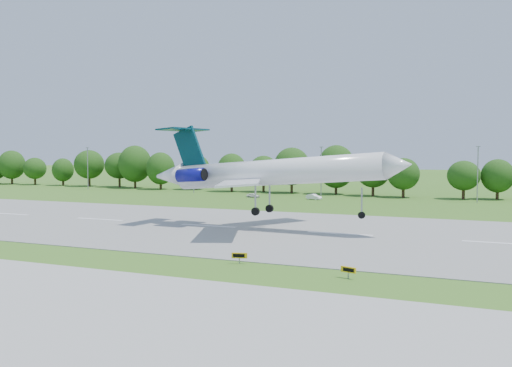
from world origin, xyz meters
The scene contains 10 objects.
ground centered at (0.00, 0.00, 0.00)m, with size 600.00×600.00×0.00m, color #355F19.
runway centered at (0.00, 25.00, 0.04)m, with size 400.00×45.00×0.08m, color gray.
taxiway centered at (0.00, -18.00, 0.04)m, with size 400.00×23.00×0.08m, color #ADADA8.
tree_line centered at (0.00, 92.00, 6.19)m, with size 288.40×8.40×10.40m.
light_poles centered at (-2.50, 82.00, 6.34)m, with size 175.90×0.25×12.19m.
airliner centered at (-11.19, 25.12, 8.24)m, with size 39.63×28.76×12.80m.
taxi_sign_centre centered at (-3.86, 1.46, 0.82)m, with size 1.57×0.57×1.11m.
taxi_sign_right centered at (7.70, -0.62, 0.77)m, with size 1.46×0.60×1.04m.
service_vehicle_a centered at (-19.73, 75.50, 0.64)m, with size 1.35×3.86×1.27m, color white.
service_vehicle_b centered at (-34.73, 74.97, 0.54)m, with size 1.29×3.20×1.09m, color white.
Camera 1 is at (19.98, -49.30, 11.26)m, focal length 40.00 mm.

